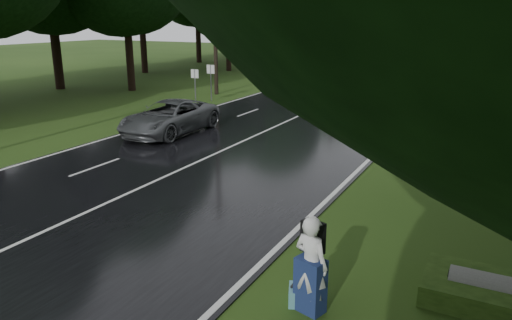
{
  "coord_description": "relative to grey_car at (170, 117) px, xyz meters",
  "views": [
    {
      "loc": [
        10.25,
        -10.53,
        5.43
      ],
      "look_at": [
        3.53,
        2.41,
        1.1
      ],
      "focal_mm": 34.03,
      "sensor_mm": 36.0,
      "label": 1
    }
  ],
  "objects": [
    {
      "name": "tree_left_e",
      "position": [
        -11.87,
        25.69,
        -0.81
      ],
      "size": [
        7.47,
        7.47,
        11.67
      ],
      "primitive_type": null,
      "color": "black",
      "rests_on": "ground"
    },
    {
      "name": "hitchhiker",
      "position": [
        11.3,
        -10.57,
        0.09
      ],
      "size": [
        0.82,
        0.78,
        1.96
      ],
      "color": "silver",
      "rests_on": "ground"
    },
    {
      "name": "road",
      "position": [
        3.88,
        12.27,
        -0.79
      ],
      "size": [
        12.0,
        140.0,
        0.04
      ],
      "primitive_type": "cube",
      "color": "black",
      "rests_on": "ground"
    },
    {
      "name": "ground",
      "position": [
        3.88,
        -7.73,
        -0.81
      ],
      "size": [
        160.0,
        160.0,
        0.0
      ],
      "primitive_type": "plane",
      "color": "#294514",
      "rests_on": "ground"
    },
    {
      "name": "tree_left_f",
      "position": [
        -14.04,
        41.67,
        -0.81
      ],
      "size": [
        10.98,
        10.98,
        17.15
      ],
      "primitive_type": null,
      "color": "black",
      "rests_on": "ground"
    },
    {
      "name": "far_car",
      "position": [
        6.84,
        42.07,
        0.01
      ],
      "size": [
        3.24,
        5.05,
        1.57
      ],
      "primitive_type": "imported",
      "rotation": [
        0.0,
        0.0,
        3.5
      ],
      "color": "black",
      "rests_on": "road"
    },
    {
      "name": "utility_pole_far",
      "position": [
        -4.62,
        38.09,
        -0.81
      ],
      "size": [
        1.8,
        0.28,
        10.07
      ],
      "primitive_type": null,
      "color": "black",
      "rests_on": "ground"
    },
    {
      "name": "road_sign_b",
      "position": [
        -3.32,
        8.89,
        -0.81
      ],
      "size": [
        0.57,
        0.1,
        2.39
      ],
      "primitive_type": null,
      "color": "white",
      "rests_on": "ground"
    },
    {
      "name": "culvert",
      "position": [
        14.21,
        -8.74,
        -0.81
      ],
      "size": [
        1.25,
        0.63,
        0.63
      ],
      "primitive_type": "cylinder",
      "rotation": [
        0.0,
        1.57,
        0.0
      ],
      "color": "slate",
      "rests_on": "ground"
    },
    {
      "name": "grey_car",
      "position": [
        0.0,
        0.0,
        0.0
      ],
      "size": [
        2.57,
        5.57,
        1.55
      ],
      "primitive_type": "imported",
      "rotation": [
        0.0,
        0.0,
        0.0
      ],
      "color": "#4C4F51",
      "rests_on": "road"
    },
    {
      "name": "tree_left_d",
      "position": [
        -11.33,
        10.22,
        -0.81
      ],
      "size": [
        9.83,
        9.83,
        15.35
      ],
      "primitive_type": null,
      "color": "black",
      "rests_on": "ground"
    },
    {
      "name": "utility_pole_mid",
      "position": [
        -4.62,
        11.62,
        -0.81
      ],
      "size": [
        1.8,
        0.28,
        9.85
      ],
      "primitive_type": null,
      "color": "black",
      "rests_on": "ground"
    },
    {
      "name": "road_sign_a",
      "position": [
        -3.32,
        7.05,
        -0.81
      ],
      "size": [
        0.54,
        0.1,
        2.27
      ],
      "primitive_type": null,
      "color": "white",
      "rests_on": "ground"
    },
    {
      "name": "lane_center",
      "position": [
        3.88,
        12.27,
        -0.77
      ],
      "size": [
        0.12,
        140.0,
        0.01
      ],
      "primitive_type": "cube",
      "color": "silver",
      "rests_on": "road"
    },
    {
      "name": "suitcase",
      "position": [
        10.9,
        -10.5,
        -0.64
      ],
      "size": [
        0.31,
        0.51,
        0.35
      ],
      "primitive_type": "cube",
      "rotation": [
        0.0,
        0.0,
        0.38
      ],
      "color": "teal",
      "rests_on": "ground"
    }
  ]
}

